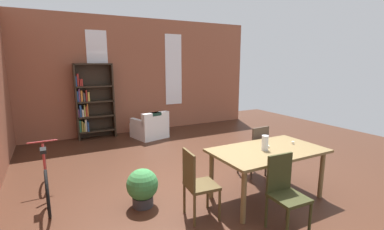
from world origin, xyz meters
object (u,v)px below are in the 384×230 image
object	(u,v)px
dining_chair_head_left	(197,182)
bookshelf_tall	(92,102)
bicycle_second	(46,178)
vase_on_table	(265,143)
dining_chair_far_right	(255,149)
dining_chair_near_left	(285,191)
dining_table	(268,155)
armchair_white	(150,128)
potted_plant_by_shelf	(142,186)

from	to	relation	value
dining_chair_head_left	bookshelf_tall	distance (m)	4.90
bicycle_second	bookshelf_tall	bearing A→B (deg)	70.39
vase_on_table	dining_chair_far_right	bearing A→B (deg)	57.46
vase_on_table	dining_chair_near_left	xyz separation A→B (m)	(-0.31, -0.72, -0.38)
dining_table	bookshelf_tall	distance (m)	5.18
dining_table	dining_chair_far_right	distance (m)	0.83
dining_chair_near_left	armchair_white	world-z (taller)	dining_chair_near_left
vase_on_table	bookshelf_tall	bearing A→B (deg)	110.01
dining_table	vase_on_table	distance (m)	0.21
dining_chair_near_left	bookshelf_tall	xyz separation A→B (m)	(-1.45, 5.56, 0.50)
dining_chair_head_left	potted_plant_by_shelf	size ratio (longest dim) A/B	1.69
vase_on_table	dining_chair_head_left	xyz separation A→B (m)	(-1.16, 0.01, -0.38)
bookshelf_tall	armchair_white	distance (m)	1.73
potted_plant_by_shelf	dining_table	bearing A→B (deg)	-19.96
dining_chair_near_left	armchair_white	distance (m)	4.85
dining_chair_near_left	dining_table	bearing A→B (deg)	61.97
dining_chair_head_left	bookshelf_tall	bearing A→B (deg)	97.09
bookshelf_tall	bicycle_second	distance (m)	3.57
vase_on_table	dining_chair_far_right	xyz separation A→B (m)	(0.46, 0.72, -0.38)
dining_chair_near_left	vase_on_table	bearing A→B (deg)	66.38
armchair_white	potted_plant_by_shelf	world-z (taller)	armchair_white
dining_chair_far_right	dining_chair_near_left	bearing A→B (deg)	-118.27
dining_chair_near_left	armchair_white	size ratio (longest dim) A/B	0.98
dining_chair_head_left	dining_chair_near_left	world-z (taller)	same
dining_chair_far_right	potted_plant_by_shelf	size ratio (longest dim) A/B	1.69
bookshelf_tall	dining_chair_head_left	bearing A→B (deg)	-82.91
dining_table	potted_plant_by_shelf	world-z (taller)	dining_table
dining_chair_head_left	dining_chair_far_right	bearing A→B (deg)	23.69
dining_chair_head_left	armchair_white	bearing A→B (deg)	79.03
bicycle_second	dining_table	bearing A→B (deg)	-27.14
armchair_white	dining_chair_far_right	bearing A→B (deg)	-76.45
vase_on_table	armchair_white	world-z (taller)	vase_on_table
dining_chair_near_left	bicycle_second	world-z (taller)	dining_chair_near_left
vase_on_table	dining_chair_head_left	size ratio (longest dim) A/B	0.24
dining_chair_near_left	dining_chair_far_right	size ratio (longest dim) A/B	1.00
bicycle_second	potted_plant_by_shelf	distance (m)	1.52
dining_chair_near_left	bicycle_second	distance (m)	3.47
dining_chair_head_left	potted_plant_by_shelf	world-z (taller)	dining_chair_head_left
dining_table	vase_on_table	size ratio (longest dim) A/B	7.61
vase_on_table	dining_chair_near_left	bearing A→B (deg)	-113.62
vase_on_table	potted_plant_by_shelf	world-z (taller)	vase_on_table
dining_chair_head_left	bicycle_second	size ratio (longest dim) A/B	0.57
dining_table	dining_chair_far_right	xyz separation A→B (m)	(0.39, 0.72, -0.18)
bicycle_second	dining_chair_head_left	bearing A→B (deg)	-40.83
dining_chair_head_left	bookshelf_tall	size ratio (longest dim) A/B	0.46
dining_table	bookshelf_tall	world-z (taller)	bookshelf_tall
dining_chair_far_right	bookshelf_tall	bearing A→B (deg)	118.31
dining_chair_near_left	bicycle_second	bearing A→B (deg)	139.29
dining_table	potted_plant_by_shelf	xyz separation A→B (m)	(-1.78, 0.65, -0.39)
armchair_white	bicycle_second	size ratio (longest dim) A/B	0.58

